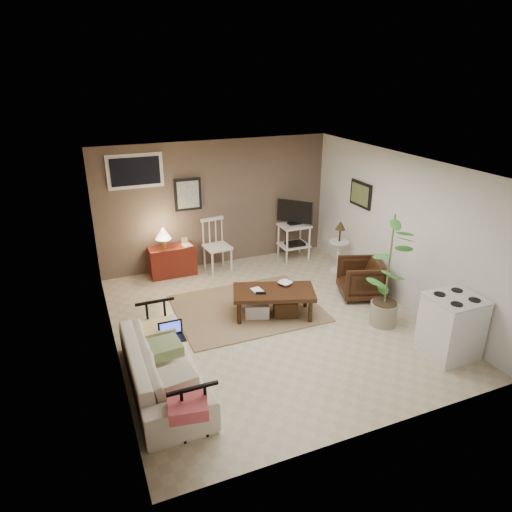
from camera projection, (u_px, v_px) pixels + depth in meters
name	position (u px, v px, depth m)	size (l,w,h in m)	color
floor	(269.00, 321.00, 6.98)	(5.00, 5.00, 0.00)	#C1B293
art_back	(188.00, 194.00, 8.35)	(0.50, 0.03, 0.60)	black
art_right	(361.00, 194.00, 8.08)	(0.03, 0.60, 0.45)	black
window	(135.00, 171.00, 7.84)	(0.96, 0.03, 0.60)	silver
rug	(247.00, 308.00, 7.35)	(2.23, 1.78, 0.02)	#937555
coffee_table	(273.00, 301.00, 7.04)	(1.38, 1.02, 0.47)	#381A0F
sofa	(163.00, 359.00, 5.41)	(2.00, 0.59, 0.78)	white
sofa_pillows	(170.00, 363.00, 5.20)	(0.39, 1.91, 0.13)	beige
sofa_end_rails	(173.00, 361.00, 5.47)	(0.54, 2.00, 0.67)	black
laptop	(171.00, 333.00, 5.73)	(0.31, 0.22, 0.21)	black
red_console	(172.00, 258.00, 8.44)	(0.84, 0.37, 0.97)	maroon
spindle_chair	(217.00, 247.00, 8.60)	(0.50, 0.50, 1.00)	silver
tv_stand	(294.00, 229.00, 9.06)	(0.57, 0.57, 1.21)	silver
side_table	(339.00, 240.00, 8.50)	(0.37, 0.37, 1.00)	silver
armchair	(361.00, 277.00, 7.63)	(0.69, 0.64, 0.71)	black
potted_plant	(389.00, 267.00, 6.57)	(0.44, 0.44, 1.77)	tan
stove	(451.00, 326.00, 6.04)	(0.66, 0.62, 0.87)	silver
bowl	(285.00, 279.00, 7.11)	(0.21, 0.05, 0.21)	#381A0F
book_table	(253.00, 286.00, 6.89)	(0.15, 0.02, 0.20)	#381A0F
book_console	(183.00, 241.00, 8.33)	(0.16, 0.02, 0.22)	#381A0F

